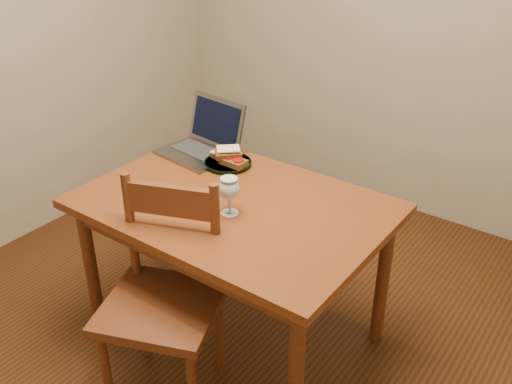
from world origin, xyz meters
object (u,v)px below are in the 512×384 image
Objects in this scene: table at (234,219)px; milk_glass at (229,196)px; chair at (163,292)px; laptop at (205,139)px; plate at (228,163)px.

milk_glass reaches higher than table.
table is 2.25× the size of chair.
chair reaches higher than milk_glass.
table is at bearing 119.05° from milk_glass.
milk_glass is at bearing -33.90° from laptop.
plate is at bearing 132.55° from table.
plate is at bearing 129.59° from milk_glass.
milk_glass is (0.29, -0.35, 0.07)m from plate.
table is 0.46m from chair.
plate is 0.21m from laptop.
chair is (-0.02, -0.44, -0.13)m from table.
table is at bearing 65.50° from chair.
plate reaches higher than table.
milk_glass is (0.05, -0.09, 0.17)m from table.
chair is 0.77m from plate.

